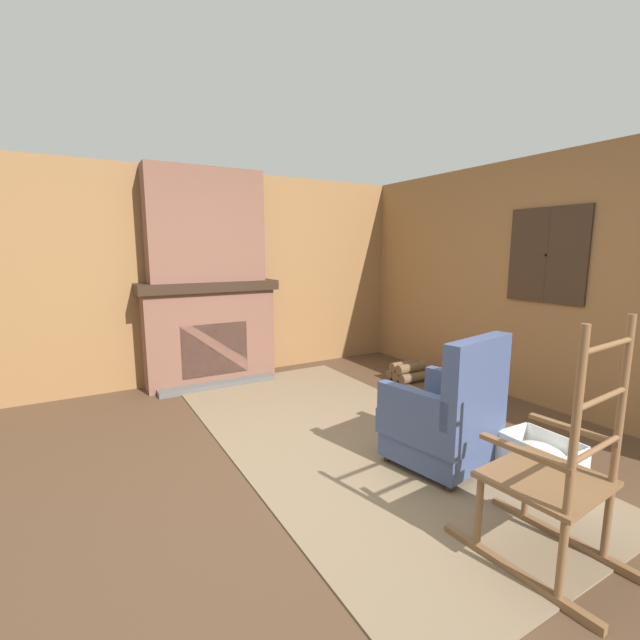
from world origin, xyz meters
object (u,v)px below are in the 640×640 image
(rocking_chair, at_px, (554,483))
(storage_case, at_px, (253,275))
(oil_lamp_vase, at_px, (164,273))
(decorative_plate_on_mantel, at_px, (204,271))
(laundry_basket, at_px, (541,459))
(armchair, at_px, (446,419))
(firewood_stack, at_px, (408,372))

(rocking_chair, distance_m, storage_case, 3.91)
(oil_lamp_vase, relative_size, decorative_plate_on_mantel, 1.21)
(laundry_basket, bearing_deg, storage_case, -167.14)
(laundry_basket, relative_size, oil_lamp_vase, 1.61)
(armchair, distance_m, decorative_plate_on_mantel, 3.17)
(firewood_stack, bearing_deg, decorative_plate_on_mantel, -119.02)
(armchair, relative_size, oil_lamp_vase, 3.29)
(rocking_chair, bearing_deg, laundry_basket, -59.43)
(armchair, height_order, laundry_basket, armchair)
(storage_case, xyz_separation_m, decorative_plate_on_mantel, (-0.02, -0.59, 0.06))
(laundry_basket, height_order, storage_case, storage_case)
(laundry_basket, bearing_deg, armchair, -136.07)
(armchair, xyz_separation_m, decorative_plate_on_mantel, (-2.89, -0.91, 0.96))
(oil_lamp_vase, height_order, storage_case, oil_lamp_vase)
(firewood_stack, relative_size, decorative_plate_on_mantel, 1.59)
(rocking_chair, xyz_separation_m, oil_lamp_vase, (-3.82, -1.07, 0.87))
(armchair, xyz_separation_m, rocking_chair, (0.96, -0.28, 0.07))
(firewood_stack, distance_m, storage_case, 2.21)
(armchair, distance_m, storage_case, 3.02)
(rocking_chair, height_order, firewood_stack, rocking_chair)
(oil_lamp_vase, distance_m, storage_case, 1.03)
(firewood_stack, bearing_deg, armchair, -34.44)
(firewood_stack, height_order, oil_lamp_vase, oil_lamp_vase)
(rocking_chair, bearing_deg, storage_case, -3.97)
(rocking_chair, xyz_separation_m, firewood_stack, (-2.68, 1.46, -0.33))
(rocking_chair, relative_size, laundry_basket, 2.62)
(armchair, height_order, firewood_stack, armchair)
(oil_lamp_vase, xyz_separation_m, decorative_plate_on_mantel, (-0.02, 0.44, 0.02))
(rocking_chair, distance_m, laundry_basket, 0.92)
(rocking_chair, relative_size, firewood_stack, 3.22)
(laundry_basket, xyz_separation_m, storage_case, (-3.32, -0.76, 1.10))
(rocking_chair, distance_m, decorative_plate_on_mantel, 3.99)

